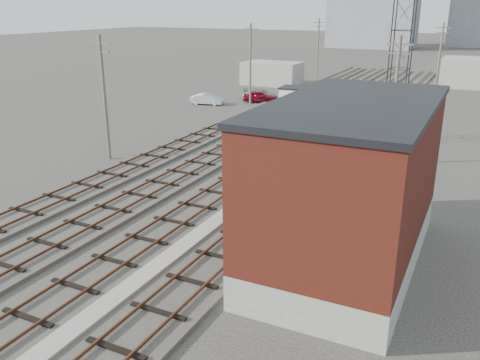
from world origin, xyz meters
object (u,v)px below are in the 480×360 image
Objects in this scene: signal_mast at (240,220)px; site_trailer at (311,101)px; switch_stand at (290,143)px; car_grey at (260,94)px; car_red at (260,97)px; car_silver at (207,99)px.

signal_mast is 34.19m from site_trailer.
signal_mast reaches higher than switch_stand.
site_trailer is at bearing -125.54° from car_grey.
switch_stand is 21.18m from car_red.
switch_stand reaches higher than car_grey.
switch_stand is 0.33× the size of car_silver.
signal_mast reaches higher than car_red.
car_silver is 0.85× the size of car_grey.
site_trailer reaches higher than car_grey.
signal_mast reaches higher than site_trailer.
car_silver is at bearing 121.58° from signal_mast.
switch_stand is 0.28× the size of car_grey.
site_trailer reaches higher than switch_stand.
switch_stand is 22.83m from car_grey.
car_silver is 7.00m from car_grey.
signal_mast is 3.24× the size of switch_stand.
car_red is at bearing 147.82° from site_trailer.
switch_stand reaches higher than car_silver.
site_trailer is (-3.06, 14.27, 0.81)m from switch_stand.
car_silver is at bearing 114.59° from switch_stand.
signal_mast reaches higher than car_silver.
car_grey is (-0.63, 1.53, -0.02)m from car_red.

